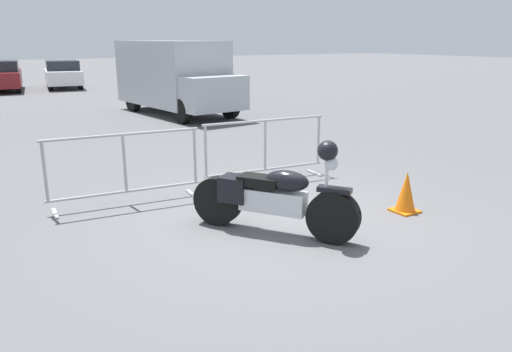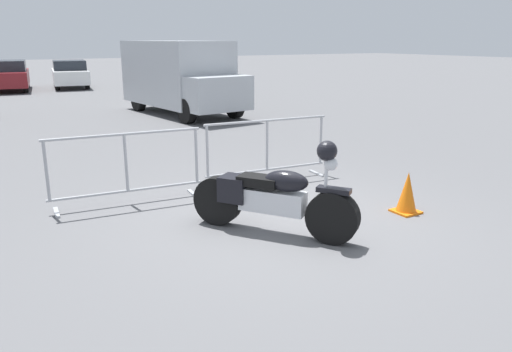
{
  "view_description": "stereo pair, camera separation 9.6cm",
  "coord_description": "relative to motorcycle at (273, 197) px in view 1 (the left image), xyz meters",
  "views": [
    {
      "loc": [
        -3.62,
        -5.2,
        2.37
      ],
      "look_at": [
        -0.34,
        0.11,
        0.65
      ],
      "focal_mm": 35.0,
      "sensor_mm": 36.0,
      "label": 1
    },
    {
      "loc": [
        -3.54,
        -5.25,
        2.37
      ],
      "look_at": [
        -0.34,
        0.11,
        0.65
      ],
      "focal_mm": 35.0,
      "sensor_mm": 36.0,
      "label": 2
    }
  ],
  "objects": [
    {
      "name": "crowd_barrier_far",
      "position": [
        1.21,
        2.07,
        0.08
      ],
      "size": [
        2.25,
        0.62,
        1.07
      ],
      "rotation": [
        0.0,
        0.0,
        -0.09
      ],
      "color": "#9EA0A5",
      "rests_on": "ground"
    },
    {
      "name": "parked_car_maroon",
      "position": [
        -0.97,
        21.46,
        0.24
      ],
      "size": [
        2.25,
        4.33,
        1.4
      ],
      "rotation": [
        0.0,
        0.0,
        1.43
      ],
      "color": "maroon",
      "rests_on": "ground"
    },
    {
      "name": "planter_island",
      "position": [
        4.53,
        15.16,
        -0.04
      ],
      "size": [
        3.48,
        3.48,
        1.23
      ],
      "color": "#ADA89E",
      "rests_on": "ground"
    },
    {
      "name": "crowd_barrier_near",
      "position": [
        -1.21,
        2.07,
        0.08
      ],
      "size": [
        2.25,
        0.62,
        1.07
      ],
      "rotation": [
        0.0,
        0.0,
        -0.09
      ],
      "color": "#9EA0A5",
      "rests_on": "ground"
    },
    {
      "name": "motorcycle",
      "position": [
        0.0,
        0.0,
        0.0
      ],
      "size": [
        1.39,
        1.91,
        1.24
      ],
      "rotation": [
        0.0,
        0.0,
        -0.97
      ],
      "color": "black",
      "rests_on": "ground"
    },
    {
      "name": "delivery_van",
      "position": [
        3.07,
        10.32,
        0.77
      ],
      "size": [
        2.5,
        5.19,
        2.31
      ],
      "rotation": [
        0.0,
        0.0,
        -1.46
      ],
      "color": "#B2B7BC",
      "rests_on": "ground"
    },
    {
      "name": "traffic_cone",
      "position": [
        2.03,
        -0.33,
        -0.19
      ],
      "size": [
        0.34,
        0.34,
        0.59
      ],
      "color": "orange",
      "rests_on": "ground"
    },
    {
      "name": "ground_plane",
      "position": [
        0.34,
        0.29,
        -0.47
      ],
      "size": [
        120.0,
        120.0,
        0.0
      ],
      "primitive_type": "plane",
      "color": "#5B5B5E"
    },
    {
      "name": "parked_car_white",
      "position": [
        1.83,
        21.64,
        0.21
      ],
      "size": [
        2.16,
        4.15,
        1.35
      ],
      "rotation": [
        0.0,
        0.0,
        1.43
      ],
      "color": "white",
      "rests_on": "ground"
    }
  ]
}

